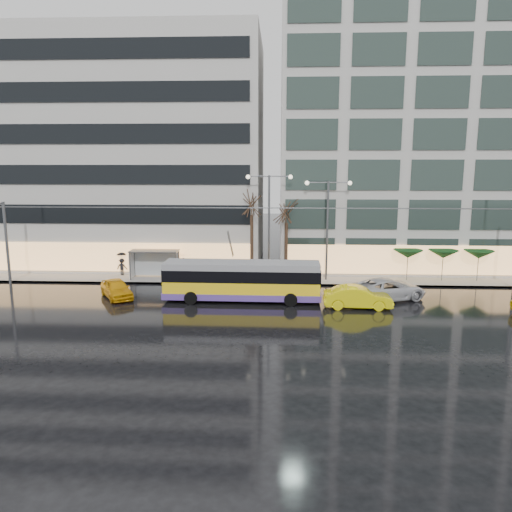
# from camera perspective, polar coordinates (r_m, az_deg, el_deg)

# --- Properties ---
(ground) EXTENTS (140.00, 140.00, 0.00)m
(ground) POSITION_cam_1_polar(r_m,az_deg,el_deg) (33.54, -2.39, -7.05)
(ground) COLOR black
(ground) RESTS_ON ground
(sidewalk) EXTENTS (80.00, 10.00, 0.15)m
(sidewalk) POSITION_cam_1_polar(r_m,az_deg,el_deg) (46.94, 1.55, -1.82)
(sidewalk) COLOR gray
(sidewalk) RESTS_ON ground
(kerb) EXTENTS (80.00, 0.10, 0.15)m
(kerb) POSITION_cam_1_polar(r_m,az_deg,el_deg) (42.12, 1.41, -3.27)
(kerb) COLOR slate
(kerb) RESTS_ON ground
(building_left) EXTENTS (34.00, 14.00, 22.00)m
(building_left) POSITION_cam_1_polar(r_m,az_deg,el_deg) (54.24, -18.03, 11.12)
(building_left) COLOR #B3B1AB
(building_left) RESTS_ON sidewalk
(building_right) EXTENTS (32.00, 14.00, 25.00)m
(building_right) POSITION_cam_1_polar(r_m,az_deg,el_deg) (53.39, 20.78, 12.59)
(building_right) COLOR #B3B1AB
(building_right) RESTS_ON sidewalk
(trolleybus) EXTENTS (11.62, 4.61, 5.37)m
(trolleybus) POSITION_cam_1_polar(r_m,az_deg,el_deg) (37.11, -1.63, -2.99)
(trolleybus) COLOR yellow
(trolleybus) RESTS_ON ground
(catenary) EXTENTS (42.24, 5.12, 7.00)m
(catenary) POSITION_cam_1_polar(r_m,az_deg,el_deg) (40.26, -0.02, 2.15)
(catenary) COLOR #595B60
(catenary) RESTS_ON ground
(bus_shelter) EXTENTS (4.20, 1.60, 2.51)m
(bus_shelter) POSITION_cam_1_polar(r_m,az_deg,el_deg) (44.75, -11.94, -0.20)
(bus_shelter) COLOR #595B60
(bus_shelter) RESTS_ON sidewalk
(street_lamp_near) EXTENTS (3.96, 0.36, 9.03)m
(street_lamp_near) POSITION_cam_1_polar(r_m,az_deg,el_deg) (42.85, 1.50, 5.00)
(street_lamp_near) COLOR #595B60
(street_lamp_near) RESTS_ON sidewalk
(street_lamp_far) EXTENTS (3.96, 0.36, 8.53)m
(street_lamp_far) POSITION_cam_1_polar(r_m,az_deg,el_deg) (43.07, 8.18, 4.55)
(street_lamp_far) COLOR #595B60
(street_lamp_far) RESTS_ON sidewalk
(tree_a) EXTENTS (3.20, 3.20, 8.40)m
(tree_a) POSITION_cam_1_polar(r_m,az_deg,el_deg) (43.02, -0.50, 6.49)
(tree_a) COLOR black
(tree_a) RESTS_ON sidewalk
(tree_b) EXTENTS (3.20, 3.20, 7.70)m
(tree_b) POSITION_cam_1_polar(r_m,az_deg,el_deg) (43.21, 3.51, 5.57)
(tree_b) COLOR black
(tree_b) RESTS_ON sidewalk
(parasol_a) EXTENTS (2.50, 2.50, 2.65)m
(parasol_a) POSITION_cam_1_polar(r_m,az_deg,el_deg) (44.92, 16.97, 0.24)
(parasol_a) COLOR #595B60
(parasol_a) RESTS_ON sidewalk
(parasol_b) EXTENTS (2.50, 2.50, 2.65)m
(parasol_b) POSITION_cam_1_polar(r_m,az_deg,el_deg) (45.76, 20.61, 0.20)
(parasol_b) COLOR #595B60
(parasol_b) RESTS_ON sidewalk
(parasol_c) EXTENTS (2.50, 2.50, 2.65)m
(parasol_c) POSITION_cam_1_polar(r_m,az_deg,el_deg) (46.77, 24.11, 0.16)
(parasol_c) COLOR #595B60
(parasol_c) RESTS_ON sidewalk
(taxi_a) EXTENTS (3.75, 4.51, 1.45)m
(taxi_a) POSITION_cam_1_polar(r_m,az_deg,el_deg) (39.58, -15.66, -3.60)
(taxi_a) COLOR #E49F0C
(taxi_a) RESTS_ON ground
(taxi_b) EXTENTS (4.86, 1.80, 1.59)m
(taxi_b) POSITION_cam_1_polar(r_m,az_deg,el_deg) (36.19, 11.55, -4.63)
(taxi_b) COLOR #FFEF0D
(taxi_b) RESTS_ON ground
(sedan_silver) EXTENTS (6.51, 4.77, 1.65)m
(sedan_silver) POSITION_cam_1_polar(r_m,az_deg,el_deg) (38.84, 14.78, -3.68)
(sedan_silver) COLOR silver
(sedan_silver) RESTS_ON ground
(pedestrian_a) EXTENTS (1.28, 1.29, 2.19)m
(pedestrian_a) POSITION_cam_1_polar(r_m,az_deg,el_deg) (44.21, -8.30, -0.73)
(pedestrian_a) COLOR black
(pedestrian_a) RESTS_ON sidewalk
(pedestrian_b) EXTENTS (0.93, 0.91, 1.51)m
(pedestrian_b) POSITION_cam_1_polar(r_m,az_deg,el_deg) (43.20, -9.30, -1.92)
(pedestrian_b) COLOR black
(pedestrian_b) RESTS_ON sidewalk
(pedestrian_c) EXTENTS (1.06, 0.94, 2.11)m
(pedestrian_c) POSITION_cam_1_polar(r_m,az_deg,el_deg) (46.67, -15.08, -0.76)
(pedestrian_c) COLOR black
(pedestrian_c) RESTS_ON sidewalk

